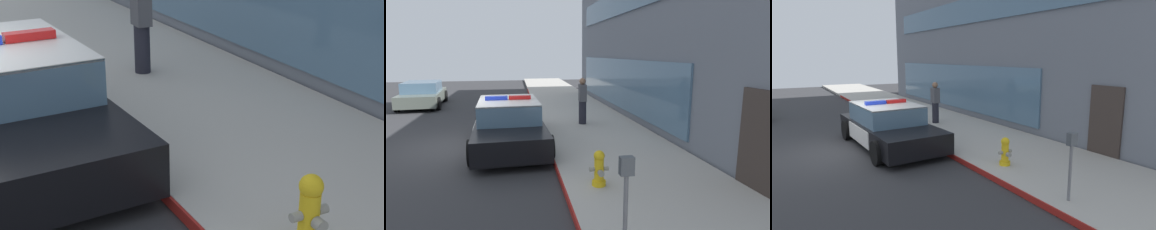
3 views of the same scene
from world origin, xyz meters
The scene contains 5 objects.
sidewalk centered at (0.00, 4.39, 0.07)m, with size 48.00×3.59×0.15m, color #B2ADA3.
curb_red_paint centered at (0.00, 2.58, 0.08)m, with size 28.80×0.04×0.14m, color maroon.
police_cruiser centered at (0.08, 1.48, 0.68)m, with size 5.05×2.29×1.49m.
fire_hydrant centered at (3.92, 3.27, 0.50)m, with size 0.34×0.39×0.73m.
pedestrian_on_sidewalk centered at (-1.84, 4.12, 1.01)m, with size 0.41×0.28×1.71m.
Camera 1 is at (7.41, 0.25, 3.16)m, focal length 54.32 mm.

